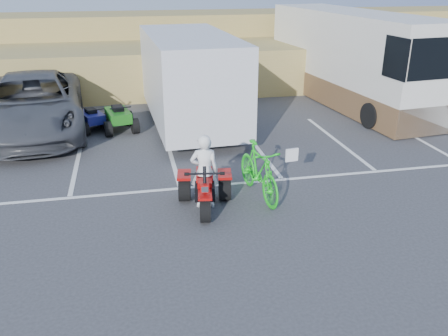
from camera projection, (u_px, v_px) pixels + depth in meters
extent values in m
plane|color=#363639|center=(194.00, 236.00, 9.81)|extent=(100.00, 100.00, 0.00)
cube|color=white|center=(78.00, 159.00, 13.82)|extent=(0.12, 5.00, 0.01)
cube|color=white|center=(170.00, 153.00, 14.33)|extent=(0.12, 5.00, 0.01)
cube|color=white|center=(256.00, 147.00, 14.83)|extent=(0.12, 5.00, 0.01)
cube|color=white|center=(337.00, 141.00, 15.34)|extent=(0.12, 5.00, 0.01)
cube|color=white|center=(412.00, 135.00, 15.84)|extent=(0.12, 5.00, 0.01)
cube|color=white|center=(180.00, 188.00, 11.98)|extent=(28.00, 0.12, 0.01)
cube|color=#9A8A46|center=(150.00, 66.00, 22.09)|extent=(40.00, 6.00, 2.00)
cube|color=#9A8A46|center=(145.00, 35.00, 24.87)|extent=(40.00, 4.00, 2.20)
imported|color=white|center=(204.00, 171.00, 10.76)|extent=(0.70, 0.51, 1.75)
imported|color=#14BF19|center=(259.00, 171.00, 11.31)|extent=(0.92, 2.27, 1.33)
imported|color=#43454A|center=(33.00, 104.00, 15.85)|extent=(3.85, 7.22, 1.93)
cube|color=silver|center=(190.00, 76.00, 16.29)|extent=(2.99, 6.86, 2.81)
cylinder|color=black|center=(191.00, 114.00, 16.81)|extent=(2.51, 0.89, 0.79)
cube|color=silver|center=(351.00, 57.00, 19.31)|extent=(3.56, 10.16, 3.58)
cube|color=brown|center=(348.00, 89.00, 19.81)|extent=(3.61, 10.16, 0.99)
cube|color=black|center=(441.00, 59.00, 14.64)|extent=(2.28, 0.27, 1.29)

